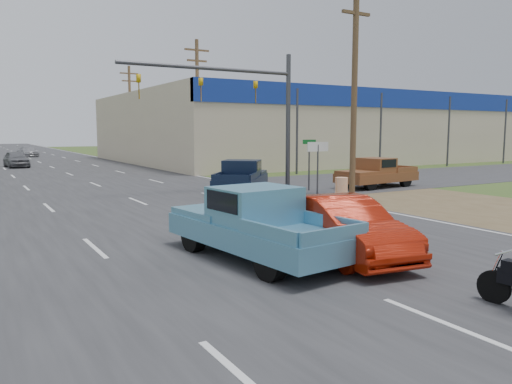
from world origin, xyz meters
TOP-DOWN VIEW (x-y plane):
  - ground at (0.00, 0.00)m, footprint 200.00×200.00m
  - main_road at (0.00, 40.00)m, footprint 15.00×180.00m
  - cross_road at (0.00, 18.00)m, footprint 120.00×10.00m
  - dirt_verge at (11.00, 10.00)m, footprint 8.00×18.00m
  - big_box_store at (32.00, 39.93)m, footprint 50.00×28.10m
  - utility_pole_1 at (9.50, 13.00)m, footprint 2.00×0.28m
  - utility_pole_2 at (9.50, 31.00)m, footprint 2.00×0.28m
  - utility_pole_3 at (9.50, 49.00)m, footprint 2.00×0.28m
  - tree_3 at (55.00, 70.00)m, footprint 8.40×8.40m
  - tree_5 at (30.00, 95.00)m, footprint 7.98×7.98m
  - barrel_0 at (8.00, 12.00)m, footprint 0.56×0.56m
  - barrel_1 at (8.40, 20.50)m, footprint 0.56×0.56m
  - lane_sign at (8.20, 14.00)m, footprint 1.20×0.08m
  - street_name_sign at (8.80, 15.50)m, footprint 0.80×0.08m
  - signal_mast at (5.82, 17.00)m, footprint 9.12×0.40m
  - red_convertible at (1.32, 4.03)m, footprint 2.16×4.61m
  - blue_pickup at (-0.51, 5.07)m, footprint 2.55×5.39m
  - navy_pickup at (5.45, 16.52)m, footprint 4.60×4.94m
  - brown_pickup at (12.75, 14.82)m, footprint 5.01×2.37m
  - distant_car_grey at (-2.58, 41.47)m, footprint 1.97×4.22m
  - distant_car_silver at (0.26, 60.29)m, footprint 2.35×4.49m

SIDE VIEW (x-z plane):
  - ground at x=0.00m, z-range 0.00..0.00m
  - dirt_verge at x=11.00m, z-range 0.00..0.01m
  - cross_road at x=0.00m, z-range 0.00..0.02m
  - main_road at x=0.00m, z-range 0.00..0.02m
  - barrel_0 at x=8.00m, z-range 0.00..1.00m
  - barrel_1 at x=8.40m, z-range 0.00..1.00m
  - distant_car_silver at x=0.26m, z-range 0.00..1.24m
  - distant_car_grey at x=-2.58m, z-range 0.00..1.40m
  - red_convertible at x=1.32m, z-range 0.00..1.46m
  - brown_pickup at x=12.75m, z-range 0.01..1.61m
  - navy_pickup at x=5.45m, z-range 0.01..1.63m
  - blue_pickup at x=-0.51m, z-range 0.01..1.74m
  - street_name_sign at x=8.80m, z-range 0.30..2.91m
  - lane_sign at x=8.20m, z-range 0.64..3.16m
  - big_box_store at x=32.00m, z-range 0.01..6.61m
  - signal_mast at x=5.82m, z-range 1.30..8.30m
  - utility_pole_1 at x=9.50m, z-range 0.32..10.32m
  - utility_pole_2 at x=9.50m, z-range 0.32..10.32m
  - utility_pole_3 at x=9.50m, z-range 0.32..10.32m
  - tree_5 at x=30.00m, z-range 0.94..10.82m
  - tree_3 at x=55.00m, z-range 0.99..11.39m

